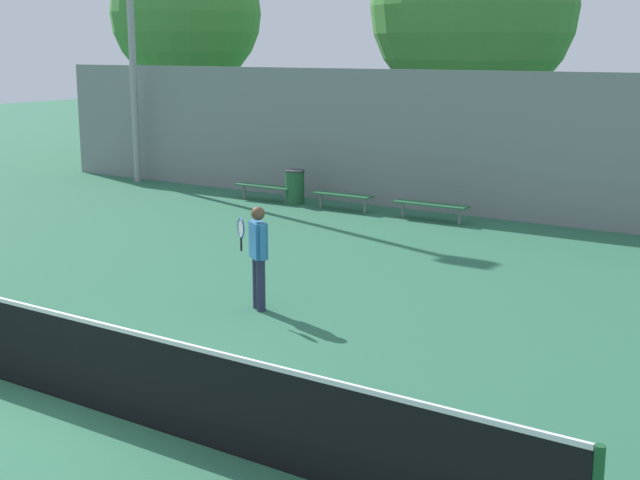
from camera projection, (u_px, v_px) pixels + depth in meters
ground_plane at (82, 405)px, 10.36m from camera, size 100.00×100.00×0.00m
tennis_net at (79, 361)px, 10.24m from camera, size 12.03×0.09×1.08m
tennis_player at (258, 252)px, 13.96m from camera, size 0.53×0.51×1.66m
bench_courtside_near at (343, 196)px, 22.74m from camera, size 1.67×0.40×0.42m
bench_courtside_far at (431, 205)px, 21.35m from camera, size 1.90×0.40×0.42m
bench_adjacent_court at (264, 187)px, 24.13m from camera, size 1.78×0.40×0.42m
trash_bin at (295, 187)px, 23.71m from camera, size 0.53×0.53×0.90m
back_fence at (527, 148)px, 20.94m from camera, size 31.15×0.06×3.55m
tree_green_tall at (474, 7)px, 27.00m from camera, size 6.29×6.29×8.45m
tree_dark_dense at (186, 13)px, 32.62m from camera, size 5.51×5.51×8.09m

